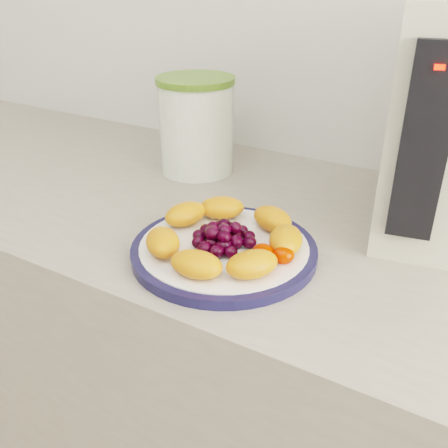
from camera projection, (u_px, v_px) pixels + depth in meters
The scene contains 9 objects.
counter at pixel (284, 421), 1.01m from camera, with size 3.50×0.60×0.90m, color #9D9484.
cabinet_face at pixel (283, 431), 1.02m from camera, with size 3.48×0.58×0.84m, color #9B7054.
plate_rim at pixel (224, 250), 0.71m from camera, with size 0.27×0.27×0.01m, color #14153A.
plate_face at pixel (224, 250), 0.71m from camera, with size 0.24×0.24×0.02m, color white.
canister at pixel (197, 128), 0.98m from camera, with size 0.14×0.14×0.17m, color #456B1D.
canister_lid at pixel (195, 80), 0.93m from camera, with size 0.15×0.15×0.01m, color #537828.
appliance_panel at pixel (424, 146), 0.61m from camera, with size 0.06×0.02×0.25m, color black.
appliance_led at pixel (440, 67), 0.56m from camera, with size 0.01×0.01×0.01m, color #FF0C05.
fruit_plate at pixel (227, 236), 0.70m from camera, with size 0.23×0.23×0.03m.
Camera 1 is at (0.26, 0.53, 1.27)m, focal length 40.00 mm.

